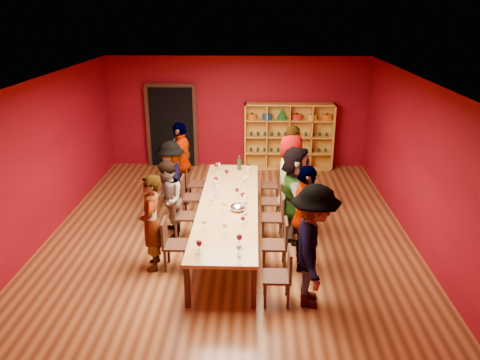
{
  "coord_description": "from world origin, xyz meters",
  "views": [
    {
      "loc": [
        0.48,
        -8.04,
        4.23
      ],
      "look_at": [
        0.21,
        0.19,
        1.15
      ],
      "focal_mm": 35.0,
      "sensor_mm": 36.0,
      "label": 1
    }
  ],
  "objects_px": {
    "chair_person_left_2": "(182,213)",
    "spittoon_bowl": "(238,207)",
    "shelving_unit": "(289,133)",
    "person_right_0": "(313,247)",
    "chair_person_right_1": "(279,242)",
    "person_right_2": "(295,194)",
    "chair_person_right_3": "(275,199)",
    "tasting_table": "(228,206)",
    "chair_person_right_4": "(273,183)",
    "wine_bottle": "(239,164)",
    "chair_person_left_1": "(171,241)",
    "person_left_2": "(167,200)",
    "person_left_3": "(171,180)",
    "person_left_1": "(151,223)",
    "person_right_1": "(305,219)",
    "person_right_4": "(293,166)",
    "chair_person_left_4": "(193,182)",
    "person_right_3": "(290,179)",
    "chair_person_right_2": "(276,215)",
    "person_left_4": "(181,163)",
    "chair_person_right_0": "(282,273)",
    "chair_person_left_3": "(188,194)"
  },
  "relations": [
    {
      "from": "person_right_1",
      "to": "person_left_3",
      "type": "bearing_deg",
      "value": 56.82
    },
    {
      "from": "chair_person_left_1",
      "to": "person_right_1",
      "type": "bearing_deg",
      "value": 1.23
    },
    {
      "from": "person_left_4",
      "to": "wine_bottle",
      "type": "height_order",
      "value": "person_left_4"
    },
    {
      "from": "shelving_unit",
      "to": "person_left_3",
      "type": "xyz_separation_m",
      "value": [
        -2.65,
        -3.29,
        -0.16
      ]
    },
    {
      "from": "person_left_4",
      "to": "chair_person_right_0",
      "type": "bearing_deg",
      "value": 35.58
    },
    {
      "from": "person_left_2",
      "to": "person_right_2",
      "type": "bearing_deg",
      "value": 74.96
    },
    {
      "from": "person_left_1",
      "to": "chair_person_left_2",
      "type": "relative_size",
      "value": 1.88
    },
    {
      "from": "tasting_table",
      "to": "person_left_1",
      "type": "xyz_separation_m",
      "value": [
        -1.22,
        -1.06,
        0.14
      ]
    },
    {
      "from": "chair_person_right_3",
      "to": "chair_person_right_4",
      "type": "distance_m",
      "value": 0.92
    },
    {
      "from": "chair_person_left_1",
      "to": "chair_person_left_2",
      "type": "xyz_separation_m",
      "value": [
        0.0,
        1.16,
        0.0
      ]
    },
    {
      "from": "person_left_3",
      "to": "chair_person_right_3",
      "type": "distance_m",
      "value": 2.19
    },
    {
      "from": "person_left_2",
      "to": "person_right_3",
      "type": "relative_size",
      "value": 0.83
    },
    {
      "from": "person_right_1",
      "to": "person_right_3",
      "type": "xyz_separation_m",
      "value": [
        -0.11,
        1.88,
        -0.0
      ]
    },
    {
      "from": "person_left_2",
      "to": "chair_person_right_4",
      "type": "height_order",
      "value": "person_left_2"
    },
    {
      "from": "person_right_1",
      "to": "person_right_4",
      "type": "distance_m",
      "value": 2.8
    },
    {
      "from": "chair_person_left_4",
      "to": "spittoon_bowl",
      "type": "xyz_separation_m",
      "value": [
        1.09,
        -2.12,
        0.32
      ]
    },
    {
      "from": "chair_person_right_1",
      "to": "person_right_2",
      "type": "xyz_separation_m",
      "value": [
        0.33,
        1.08,
        0.43
      ]
    },
    {
      "from": "shelving_unit",
      "to": "person_right_0",
      "type": "height_order",
      "value": "person_right_0"
    },
    {
      "from": "chair_person_right_4",
      "to": "wine_bottle",
      "type": "relative_size",
      "value": 2.58
    },
    {
      "from": "person_right_1",
      "to": "chair_person_left_1",
      "type": "bearing_deg",
      "value": 96.49
    },
    {
      "from": "chair_person_left_4",
      "to": "chair_person_left_1",
      "type": "bearing_deg",
      "value": -90.0
    },
    {
      "from": "chair_person_left_4",
      "to": "chair_person_right_2",
      "type": "bearing_deg",
      "value": -43.62
    },
    {
      "from": "shelving_unit",
      "to": "person_right_4",
      "type": "height_order",
      "value": "person_right_4"
    },
    {
      "from": "chair_person_right_4",
      "to": "spittoon_bowl",
      "type": "distance_m",
      "value": 2.25
    },
    {
      "from": "person_right_4",
      "to": "person_right_3",
      "type": "bearing_deg",
      "value": 158.1
    },
    {
      "from": "person_right_2",
      "to": "person_left_4",
      "type": "bearing_deg",
      "value": 51.27
    },
    {
      "from": "chair_person_left_1",
      "to": "person_right_2",
      "type": "distance_m",
      "value": 2.47
    },
    {
      "from": "tasting_table",
      "to": "person_right_4",
      "type": "relative_size",
      "value": 2.48
    },
    {
      "from": "chair_person_left_4",
      "to": "person_right_2",
      "type": "xyz_separation_m",
      "value": [
        2.15,
        -1.73,
        0.43
      ]
    },
    {
      "from": "chair_person_right_0",
      "to": "person_right_4",
      "type": "xyz_separation_m",
      "value": [
        0.42,
        3.78,
        0.41
      ]
    },
    {
      "from": "person_left_4",
      "to": "person_right_2",
      "type": "bearing_deg",
      "value": 61.19
    },
    {
      "from": "person_left_2",
      "to": "chair_person_left_4",
      "type": "xyz_separation_m",
      "value": [
        0.26,
        1.71,
        -0.27
      ]
    },
    {
      "from": "person_left_2",
      "to": "spittoon_bowl",
      "type": "bearing_deg",
      "value": 58.49
    },
    {
      "from": "person_left_2",
      "to": "chair_person_left_4",
      "type": "distance_m",
      "value": 1.75
    },
    {
      "from": "person_right_0",
      "to": "person_right_3",
      "type": "bearing_deg",
      "value": 8.02
    },
    {
      "from": "tasting_table",
      "to": "person_left_2",
      "type": "height_order",
      "value": "person_left_2"
    },
    {
      "from": "person_left_1",
      "to": "chair_person_right_4",
      "type": "bearing_deg",
      "value": 135.38
    },
    {
      "from": "chair_person_right_1",
      "to": "person_right_1",
      "type": "bearing_deg",
      "value": 0.0
    },
    {
      "from": "chair_person_right_3",
      "to": "shelving_unit",
      "type": "bearing_deg",
      "value": 81.98
    },
    {
      "from": "chair_person_left_2",
      "to": "spittoon_bowl",
      "type": "bearing_deg",
      "value": -20.78
    },
    {
      "from": "tasting_table",
      "to": "person_right_0",
      "type": "bearing_deg",
      "value": -55.99
    },
    {
      "from": "chair_person_right_1",
      "to": "chair_person_right_4",
      "type": "bearing_deg",
      "value": 90.0
    },
    {
      "from": "person_right_0",
      "to": "chair_person_left_3",
      "type": "bearing_deg",
      "value": 41.91
    },
    {
      "from": "shelving_unit",
      "to": "chair_person_right_2",
      "type": "distance_m",
      "value": 4.3
    },
    {
      "from": "chair_person_left_2",
      "to": "person_right_0",
      "type": "xyz_separation_m",
      "value": [
        2.26,
        -2.1,
        0.45
      ]
    },
    {
      "from": "spittoon_bowl",
      "to": "person_left_3",
      "type": "bearing_deg",
      "value": 136.75
    },
    {
      "from": "chair_person_right_0",
      "to": "spittoon_bowl",
      "type": "relative_size",
      "value": 3.23
    },
    {
      "from": "chair_person_right_2",
      "to": "chair_person_right_3",
      "type": "height_order",
      "value": "same"
    },
    {
      "from": "wine_bottle",
      "to": "chair_person_right_2",
      "type": "bearing_deg",
      "value": -67.29
    },
    {
      "from": "chair_person_left_1",
      "to": "spittoon_bowl",
      "type": "relative_size",
      "value": 3.23
    }
  ]
}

